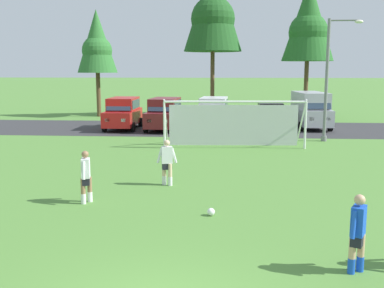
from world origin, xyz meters
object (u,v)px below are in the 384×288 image
(player_striker_near, at_px, (358,234))
(parked_car_slot_center, at_px, (270,115))
(player_winger_left, at_px, (167,163))
(parked_car_slot_center_right, at_px, (310,109))
(street_lamp, at_px, (330,79))
(player_midfield_center, at_px, (86,177))
(soccer_goal, at_px, (234,122))
(soccer_ball, at_px, (211,212))
(parked_car_slot_center_left, at_px, (213,113))
(parked_car_slot_left, at_px, (165,114))
(parked_car_slot_far_left, at_px, (123,113))

(player_striker_near, distance_m, parked_car_slot_center, 23.64)
(player_winger_left, xyz_separation_m, parked_car_slot_center, (5.28, 16.93, 0.05))
(parked_car_slot_center_right, relative_size, street_lamp, 0.72)
(player_winger_left, bearing_deg, player_midfield_center, -133.41)
(soccer_goal, relative_size, parked_car_slot_center, 1.79)
(player_striker_near, bearing_deg, soccer_ball, 131.99)
(player_winger_left, xyz_separation_m, parked_car_slot_center_left, (1.24, 15.69, 0.29))
(parked_car_slot_left, bearing_deg, parked_car_slot_center_left, 15.51)
(soccer_goal, relative_size, parked_car_slot_left, 1.59)
(soccer_ball, distance_m, parked_car_slot_center_right, 20.77)
(player_striker_near, distance_m, player_winger_left, 8.21)
(street_lamp, bearing_deg, parked_car_slot_far_left, 161.07)
(player_winger_left, bearing_deg, parked_car_slot_far_left, 108.31)
(player_midfield_center, relative_size, street_lamp, 0.24)
(soccer_ball, xyz_separation_m, parked_car_slot_center, (3.61, 20.24, 0.77))
(parked_car_slot_center, xyz_separation_m, parked_car_slot_center_right, (2.70, -0.49, 0.47))
(soccer_goal, height_order, parked_car_slot_left, soccer_goal)
(player_striker_near, relative_size, parked_car_slot_far_left, 0.36)
(player_winger_left, relative_size, parked_car_slot_center_right, 0.33)
(parked_car_slot_center, bearing_deg, player_midfield_center, -111.25)
(parked_car_slot_left, height_order, parked_car_slot_center_right, parked_car_slot_center_right)
(parked_car_slot_center_left, relative_size, parked_car_slot_center, 1.12)
(soccer_goal, bearing_deg, player_striker_near, -81.71)
(soccer_ball, bearing_deg, parked_car_slot_center_left, 91.32)
(player_midfield_center, xyz_separation_m, parked_car_slot_center_right, (10.20, 18.78, 0.52))
(soccer_ball, relative_size, parked_car_slot_center_right, 0.04)
(soccer_ball, distance_m, player_winger_left, 3.78)
(parked_car_slot_left, bearing_deg, soccer_goal, -53.61)
(player_striker_near, height_order, parked_car_slot_center_left, parked_car_slot_center_left)
(parked_car_slot_far_left, relative_size, parked_car_slot_center_right, 0.93)
(parked_car_slot_left, xyz_separation_m, parked_car_slot_center_left, (3.30, 0.92, 0.00))
(player_striker_near, height_order, street_lamp, street_lamp)
(soccer_goal, bearing_deg, parked_car_slot_center_right, 55.11)
(player_striker_near, xyz_separation_m, parked_car_slot_left, (-6.79, 21.49, 0.29))
(player_striker_near, height_order, parked_car_slot_center_right, parked_car_slot_center_right)
(soccer_ball, distance_m, soccer_goal, 11.98)
(player_midfield_center, xyz_separation_m, parked_car_slot_far_left, (-2.78, 17.41, 0.29))
(player_midfield_center, height_order, parked_car_slot_center, parked_car_slot_center)
(soccer_goal, height_order, street_lamp, street_lamp)
(parked_car_slot_center_left, bearing_deg, street_lamp, -37.02)
(parked_car_slot_center, distance_m, street_lamp, 7.34)
(soccer_ball, xyz_separation_m, parked_car_slot_center_right, (6.31, 19.75, 1.23))
(soccer_goal, bearing_deg, street_lamp, 20.78)
(parked_car_slot_left, bearing_deg, soccer_ball, -78.33)
(soccer_goal, distance_m, parked_car_slot_center_left, 7.23)
(player_striker_near, xyz_separation_m, player_winger_left, (-4.73, 6.71, 0.00))
(soccer_goal, height_order, player_winger_left, soccer_goal)
(parked_car_slot_left, distance_m, parked_car_slot_center_left, 3.42)
(player_midfield_center, bearing_deg, parked_car_slot_far_left, 99.06)
(parked_car_slot_center_left, bearing_deg, soccer_goal, -79.89)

